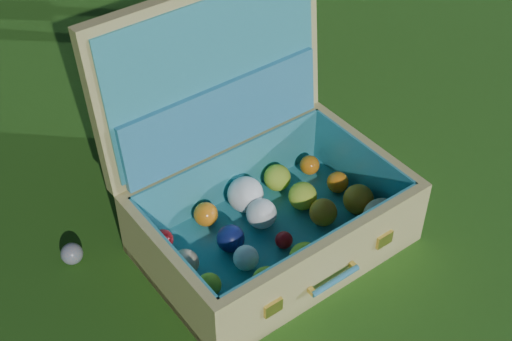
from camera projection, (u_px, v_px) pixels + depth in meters
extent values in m
plane|color=#215114|center=(276.00, 200.00, 2.12)|extent=(60.00, 60.00, 0.00)
sphere|color=teal|center=(72.00, 254.00, 1.92)|extent=(0.06, 0.06, 0.06)
cube|color=tan|center=(273.00, 242.00, 1.97)|extent=(0.73, 0.52, 0.03)
cube|color=tan|center=(327.00, 268.00, 1.78)|extent=(0.69, 0.09, 0.21)
cube|color=tan|center=(228.00, 175.00, 2.04)|extent=(0.69, 0.09, 0.21)
cube|color=tan|center=(168.00, 276.00, 1.77)|extent=(0.06, 0.41, 0.21)
cube|color=tan|center=(364.00, 170.00, 2.06)|extent=(0.06, 0.41, 0.21)
cube|color=teal|center=(273.00, 238.00, 1.96)|extent=(0.67, 0.47, 0.01)
cube|color=teal|center=(323.00, 261.00, 1.79)|extent=(0.64, 0.07, 0.18)
cube|color=teal|center=(231.00, 175.00, 2.03)|extent=(0.64, 0.07, 0.18)
cube|color=teal|center=(173.00, 269.00, 1.76)|extent=(0.04, 0.41, 0.18)
cube|color=teal|center=(361.00, 169.00, 2.05)|extent=(0.04, 0.41, 0.18)
cube|color=tan|center=(211.00, 70.00, 1.86)|extent=(0.69, 0.15, 0.46)
cube|color=teal|center=(217.00, 73.00, 1.84)|extent=(0.64, 0.11, 0.41)
cube|color=teal|center=(223.00, 117.00, 1.91)|extent=(0.62, 0.10, 0.19)
cube|color=#F2C659|center=(273.00, 308.00, 1.69)|extent=(0.05, 0.01, 0.04)
cube|color=#F2C659|center=(385.00, 240.00, 1.86)|extent=(0.05, 0.01, 0.04)
cylinder|color=teal|center=(335.00, 281.00, 1.78)|extent=(0.15, 0.03, 0.02)
cube|color=#F2C659|center=(312.00, 291.00, 1.75)|extent=(0.02, 0.02, 0.01)
cube|color=#F2C659|center=(353.00, 266.00, 1.81)|extent=(0.02, 0.02, 0.01)
sphere|color=#111A55|center=(231.00, 311.00, 1.73)|extent=(0.06, 0.06, 0.06)
sphere|color=#CEE939|center=(267.00, 282.00, 1.79)|extent=(0.08, 0.08, 0.08)
sphere|color=#CEE939|center=(305.00, 258.00, 1.85)|extent=(0.09, 0.09, 0.09)
sphere|color=#CEE939|center=(343.00, 240.00, 1.90)|extent=(0.07, 0.07, 0.07)
sphere|color=tan|center=(382.00, 217.00, 1.94)|extent=(0.11, 0.11, 0.11)
sphere|color=#CEE939|center=(209.00, 285.00, 1.79)|extent=(0.06, 0.06, 0.06)
sphere|color=white|center=(246.00, 258.00, 1.86)|extent=(0.07, 0.07, 0.07)
sphere|color=#AB0D12|center=(284.00, 240.00, 1.92)|extent=(0.05, 0.05, 0.05)
sphere|color=#B17517|center=(323.00, 212.00, 1.98)|extent=(0.08, 0.08, 0.08)
sphere|color=#B17517|center=(358.00, 199.00, 2.01)|extent=(0.09, 0.09, 0.09)
sphere|color=tan|center=(185.00, 263.00, 1.84)|extent=(0.07, 0.07, 0.07)
sphere|color=#111A55|center=(231.00, 238.00, 1.90)|extent=(0.08, 0.08, 0.08)
sphere|color=white|center=(261.00, 214.00, 1.97)|extent=(0.09, 0.09, 0.09)
sphere|color=#CEE939|center=(303.00, 196.00, 2.02)|extent=(0.08, 0.08, 0.08)
sphere|color=orange|center=(338.00, 182.00, 2.08)|extent=(0.06, 0.06, 0.06)
sphere|color=#AB0D12|center=(163.00, 240.00, 1.91)|extent=(0.06, 0.06, 0.06)
sphere|color=orange|center=(206.00, 214.00, 1.98)|extent=(0.07, 0.07, 0.07)
sphere|color=white|center=(245.00, 195.00, 2.01)|extent=(0.10, 0.10, 0.10)
sphere|color=#CEE939|center=(277.00, 178.00, 2.08)|extent=(0.08, 0.08, 0.08)
sphere|color=orange|center=(310.00, 165.00, 2.14)|extent=(0.06, 0.06, 0.06)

